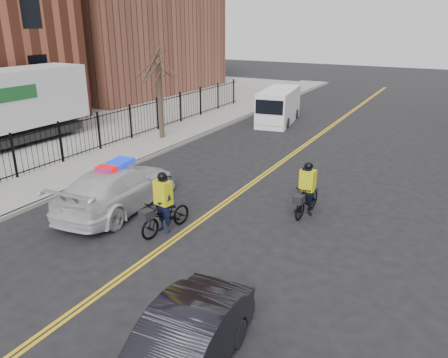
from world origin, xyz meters
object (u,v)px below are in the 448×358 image
at_px(dark_sedan, 180,350).
at_px(police_cruiser, 118,188).
at_px(cyclist_near, 164,211).
at_px(cargo_van, 278,107).
at_px(cyclist_far, 307,194).

bearing_deg(dark_sedan, police_cruiser, 133.59).
relative_size(dark_sedan, cyclist_near, 1.95).
bearing_deg(cyclist_near, police_cruiser, 174.30).
relative_size(police_cruiser, cyclist_near, 2.63).
height_order(cargo_van, cyclist_far, cargo_van).
bearing_deg(cyclist_far, police_cruiser, -151.46).
distance_m(cargo_van, cyclist_far, 14.73).
xyz_separation_m(dark_sedan, cargo_van, (-6.86, 21.66, 0.38)).
xyz_separation_m(cyclist_near, cyclist_far, (3.60, 3.47, 0.06)).
xyz_separation_m(police_cruiser, dark_sedan, (6.56, -5.67, -0.11)).
relative_size(cargo_van, cyclist_far, 2.80).
bearing_deg(cargo_van, police_cruiser, -98.02).
bearing_deg(cyclist_near, cargo_van, 109.66).
relative_size(dark_sedan, cargo_van, 0.77).
xyz_separation_m(police_cruiser, cargo_van, (-0.30, 15.99, 0.27)).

